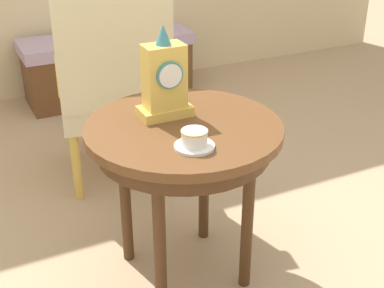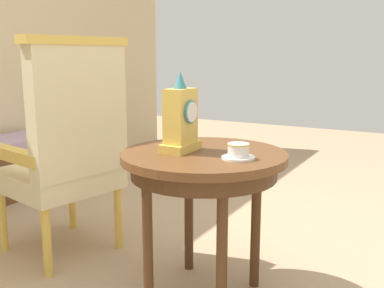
# 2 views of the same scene
# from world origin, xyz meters

# --- Properties ---
(side_table) EXTENTS (0.71, 0.71, 0.65)m
(side_table) POSITION_xyz_m (0.09, -0.01, 0.57)
(side_table) COLOR brown
(side_table) RESTS_ON ground
(teacup_left) EXTENTS (0.13, 0.13, 0.06)m
(teacup_left) POSITION_xyz_m (0.05, -0.19, 0.68)
(teacup_left) COLOR white
(teacup_left) RESTS_ON side_table
(mantel_clock) EXTENTS (0.19, 0.11, 0.34)m
(mantel_clock) POSITION_xyz_m (0.06, 0.08, 0.78)
(mantel_clock) COLOR gold
(mantel_clock) RESTS_ON side_table
(armchair) EXTENTS (0.63, 0.63, 1.14)m
(armchair) POSITION_xyz_m (0.10, 0.78, 0.59)
(armchair) COLOR beige
(armchair) RESTS_ON ground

